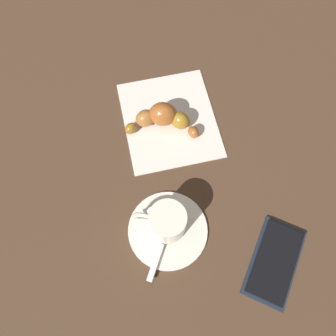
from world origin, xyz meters
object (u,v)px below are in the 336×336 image
saucer (168,230)px  sugar_packet (153,227)px  napkin (168,120)px  espresso_cup (166,222)px  cell_phone (275,262)px  teaspoon (166,231)px  croissant (163,118)px

saucer → sugar_packet: size_ratio=2.03×
saucer → napkin: (0.20, -0.03, -0.00)m
sugar_packet → napkin: (0.20, -0.05, -0.01)m
espresso_cup → sugar_packet: 0.03m
espresso_cup → cell_phone: (-0.08, -0.16, -0.03)m
saucer → teaspoon: teaspoon is taller
espresso_cup → napkin: size_ratio=0.43×
napkin → cell_phone: size_ratio=1.32×
napkin → teaspoon: bearing=171.1°
saucer → sugar_packet: bearing=75.7°
croissant → cell_phone: croissant is taller
saucer → cell_phone: 0.18m
espresso_cup → croissant: espresso_cup is taller
espresso_cup → cell_phone: 0.18m
cell_phone → teaspoon: bearing=66.9°
saucer → croissant: croissant is taller
saucer → napkin: saucer is taller
napkin → saucer: bearing=172.0°
teaspoon → cell_phone: 0.18m
napkin → cell_phone: (-0.28, -0.13, 0.00)m
saucer → cell_phone: bearing=-114.6°
teaspoon → espresso_cup: bearing=-15.0°
espresso_cup → teaspoon: (-0.01, 0.00, -0.03)m
napkin → cell_phone: cell_phone is taller
napkin → croissant: size_ratio=1.40×
teaspoon → cell_phone: bearing=-113.1°
napkin → croissant: bearing=125.0°
teaspoon → cell_phone: size_ratio=0.78×
teaspoon → cell_phone: (-0.07, -0.16, -0.01)m
napkin → croissant: (-0.01, 0.01, 0.02)m
napkin → cell_phone: 0.31m
espresso_cup → napkin: 0.20m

